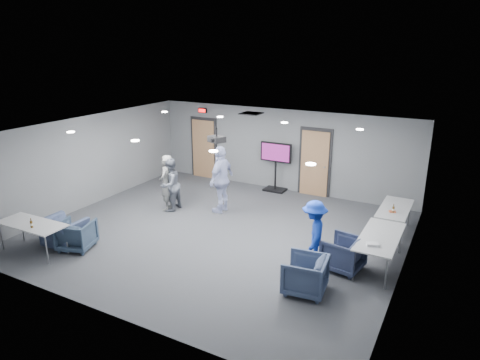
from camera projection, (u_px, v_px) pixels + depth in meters
The scene contains 28 objects.
floor at pixel (219, 232), 11.16m from camera, with size 9.00×9.00×0.00m, color #373A3E.
ceiling at pixel (217, 130), 10.34m from camera, with size 9.00×9.00×0.00m, color white.
wall_back at pixel (281, 150), 14.10m from camera, with size 9.00×0.02×2.70m, color slate.
wall_front at pixel (99, 246), 7.39m from camera, with size 9.00×0.02×2.70m, color slate.
wall_left at pixel (89, 161), 12.78m from camera, with size 0.02×8.00×2.70m, color slate.
wall_right at pixel (407, 216), 8.72m from camera, with size 0.02×8.00×2.70m, color slate.
door_left at pixel (204, 148), 15.51m from camera, with size 1.06×0.17×2.24m.
door_right at pixel (315, 163), 13.61m from camera, with size 1.06×0.17×2.24m.
exit_sign at pixel (203, 110), 15.07m from camera, with size 0.32×0.08×0.16m.
hvac_diffuser at pixel (251, 113), 12.92m from camera, with size 0.60×0.60×0.03m, color black.
downlights at pixel (217, 131), 10.34m from camera, with size 6.18×3.78×0.02m.
person_a at pixel (166, 183), 12.46m from camera, with size 0.60×0.40×1.65m, color gray.
person_b at pixel (170, 185), 12.42m from camera, with size 0.76×0.60×1.57m, color slate.
person_c at pixel (221, 179), 12.28m from camera, with size 1.15×0.48×1.96m, color #B6C0EA.
person_d at pixel (314, 233), 9.33m from camera, with size 0.96×0.55×1.49m, color #1C3EB8.
chair_right_b at pixel (343, 254), 9.23m from camera, with size 0.79×0.81×0.74m, color #333C58.
chair_right_c at pixel (305, 275), 8.37m from camera, with size 0.80×0.82×0.75m, color #3C4967.
chair_front_a at pixel (76, 235), 10.18m from camera, with size 0.75×0.78×0.71m, color #314156.
chair_front_b at pixel (63, 232), 10.40m from camera, with size 1.00×0.87×0.65m, color #3D496A.
table_right_a at pixel (395, 209), 10.85m from camera, with size 0.71×1.70×0.73m.
table_right_b at pixel (380, 238), 9.25m from camera, with size 0.80×1.92×0.73m.
table_front_left at pixel (32, 225), 9.91m from camera, with size 1.72×0.74×0.73m.
bottle_front at pixel (31, 224), 9.63m from camera, with size 0.06×0.06×0.23m.
bottle_right at pixel (393, 210), 10.48m from camera, with size 0.06×0.06×0.22m.
snack_box at pixel (392, 212), 10.53m from camera, with size 0.16×0.11×0.04m, color #B7522D.
wrapper at pixel (373, 244), 8.79m from camera, with size 0.24×0.16×0.05m, color silver.
tv_stand at pixel (276, 164), 14.05m from camera, with size 1.07×0.51×1.64m.
projector at pixel (217, 139), 10.77m from camera, with size 0.48×0.45×0.37m.
Camera 1 is at (5.33, -8.73, 4.69)m, focal length 32.00 mm.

